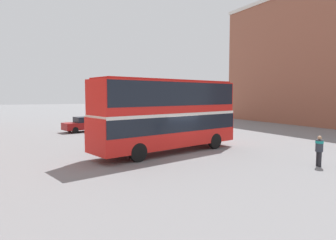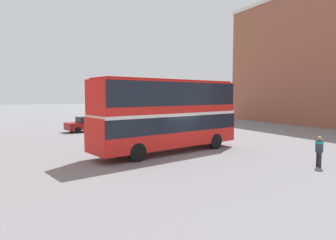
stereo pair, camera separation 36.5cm
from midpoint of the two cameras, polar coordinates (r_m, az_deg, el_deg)
The scene contains 4 objects.
ground_plane at distance 19.76m, azimuth 1.83°, elevation -6.35°, with size 240.00×240.00×0.00m, color slate.
double_decker_bus at distance 19.80m, azimuth -0.53°, elevation 1.71°, with size 10.92×4.87×4.80m.
pedestrian_foreground at distance 17.84m, azimuth 26.34°, elevation -4.75°, with size 0.54×0.54×1.65m.
parked_car_kerb_near at distance 32.58m, azimuth -15.84°, elevation -0.76°, with size 4.63×2.64×1.55m.
Camera 1 is at (-9.53, -16.89, 3.80)m, focal length 32.00 mm.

